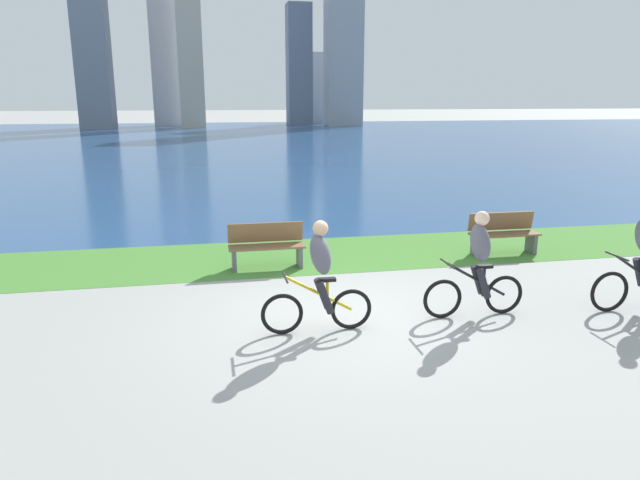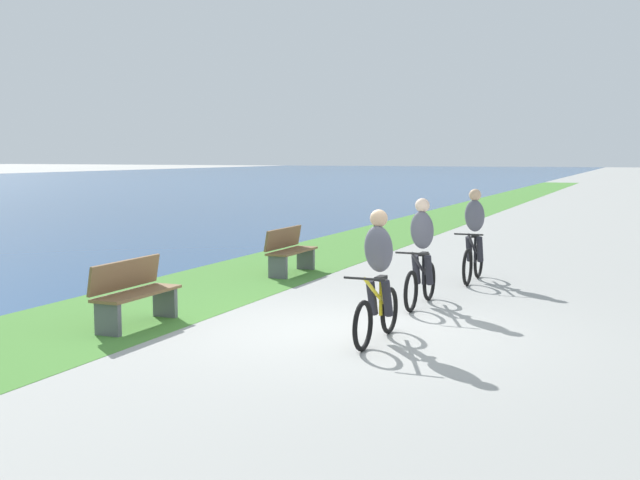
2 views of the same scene
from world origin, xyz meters
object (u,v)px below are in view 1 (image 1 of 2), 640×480
bench_near_path (267,246)px  bench_far_along_path (503,234)px  cyclist_lead (320,277)px  cyclist_trailing (478,264)px

bench_near_path → bench_far_along_path: same height
cyclist_lead → bench_near_path: (-0.42, 3.35, -0.38)m
cyclist_trailing → bench_far_along_path: 3.98m
cyclist_lead → bench_near_path: size_ratio=1.10×
bench_near_path → bench_far_along_path: 5.15m
cyclist_lead → cyclist_trailing: cyclist_trailing is taller
cyclist_lead → cyclist_trailing: bearing=3.2°
bench_near_path → bench_far_along_path: (5.15, 0.07, 0.00)m
cyclist_trailing → bench_near_path: 4.36m
cyclist_lead → bench_near_path: bearing=97.1°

